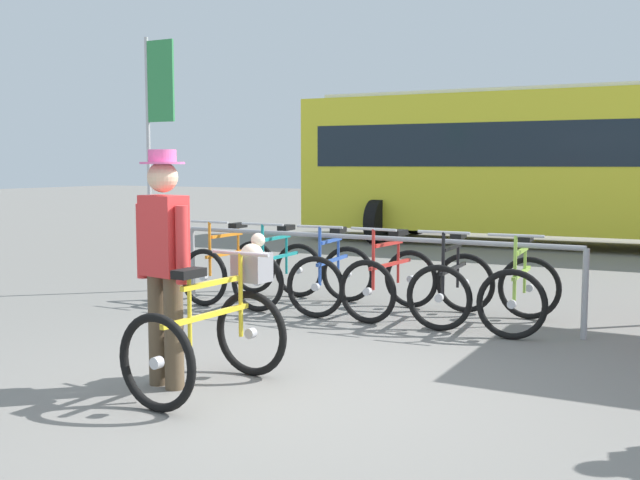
{
  "coord_description": "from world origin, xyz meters",
  "views": [
    {
      "loc": [
        2.7,
        -4.45,
        1.62
      ],
      "look_at": [
        -0.26,
        1.01,
        1.0
      ],
      "focal_mm": 42.59,
      "sensor_mm": 36.0,
      "label": 1
    }
  ],
  "objects": [
    {
      "name": "ground_plane",
      "position": [
        0.0,
        0.0,
        0.0
      ],
      "size": [
        80.0,
        80.0,
        0.0
      ],
      "primitive_type": "plane",
      "color": "slate"
    },
    {
      "name": "bike_rack_rail",
      "position": [
        -0.72,
        2.81,
        0.7
      ],
      "size": [
        4.61,
        0.06,
        0.88
      ],
      "color": "#99999E",
      "rests_on": "ground"
    },
    {
      "name": "racked_bike_orange",
      "position": [
        -2.57,
        2.99,
        0.37
      ],
      "size": [
        0.67,
        1.12,
        0.98
      ],
      "color": "black",
      "rests_on": "ground"
    },
    {
      "name": "racked_bike_teal",
      "position": [
        -1.87,
        2.99,
        0.37
      ],
      "size": [
        0.72,
        1.13,
        0.97
      ],
      "color": "black",
      "rests_on": "ground"
    },
    {
      "name": "racked_bike_blue",
      "position": [
        -1.17,
        2.99,
        0.37
      ],
      "size": [
        0.78,
        1.16,
        0.97
      ],
      "color": "black",
      "rests_on": "ground"
    },
    {
      "name": "racked_bike_red",
      "position": [
        -0.47,
        2.99,
        0.37
      ],
      "size": [
        0.73,
        1.13,
        0.97
      ],
      "color": "black",
      "rests_on": "ground"
    },
    {
      "name": "racked_bike_black",
      "position": [
        0.23,
        2.99,
        0.37
      ],
      "size": [
        0.73,
        1.16,
        0.98
      ],
      "color": "black",
      "rests_on": "ground"
    },
    {
      "name": "racked_bike_lime",
      "position": [
        0.93,
        2.99,
        0.37
      ],
      "size": [
        0.74,
        1.15,
        0.97
      ],
      "color": "black",
      "rests_on": "ground"
    },
    {
      "name": "featured_bicycle",
      "position": [
        -0.51,
        -0.07,
        0.49
      ],
      "size": [
        0.72,
        1.22,
        1.09
      ],
      "color": "black",
      "rests_on": "ground"
    },
    {
      "name": "person_with_featured_bike",
      "position": [
        -0.87,
        -0.22,
        0.95
      ],
      "size": [
        0.52,
        0.32,
        1.72
      ],
      "color": "brown",
      "rests_on": "ground"
    },
    {
      "name": "bus_distant",
      "position": [
        -0.45,
        11.11,
        1.74
      ],
      "size": [
        10.1,
        3.69,
        3.08
      ],
      "color": "yellow",
      "rests_on": "ground"
    },
    {
      "name": "banner_flag",
      "position": [
        -3.67,
        3.0,
        2.23
      ],
      "size": [
        0.45,
        0.05,
        3.2
      ],
      "color": "#B2B2B7",
      "rests_on": "ground"
    }
  ]
}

